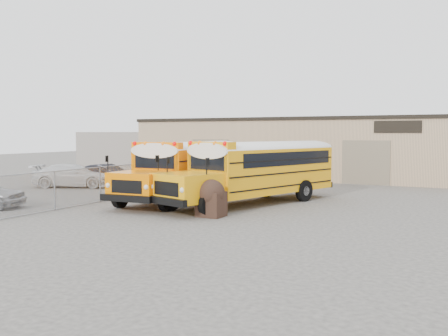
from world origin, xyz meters
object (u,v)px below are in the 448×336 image
at_px(tarp_bundle, 211,198).
at_px(car_dark, 107,174).
at_px(school_bus_left, 233,159).
at_px(car_white, 73,176).
at_px(school_bus_right, 330,162).

bearing_deg(tarp_bundle, car_dark, 146.86).
bearing_deg(school_bus_left, tarp_bundle, -67.96).
xyz_separation_m(tarp_bundle, car_white, (-13.46, 5.88, -0.06)).
relative_size(school_bus_left, car_white, 2.09).
distance_m(car_white, car_dark, 2.55).
distance_m(school_bus_right, tarp_bundle, 10.97).
height_order(school_bus_left, car_white, school_bus_left).
distance_m(tarp_bundle, car_white, 14.69).
bearing_deg(school_bus_right, school_bus_left, 177.36).
bearing_deg(car_dark, car_white, 160.67).
bearing_deg(school_bus_right, tarp_bundle, -100.55).
height_order(car_white, car_dark, car_white).
xyz_separation_m(school_bus_left, car_white, (-8.99, -5.16, -1.04)).
distance_m(school_bus_left, car_white, 10.42).
bearing_deg(tarp_bundle, car_white, 156.39).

